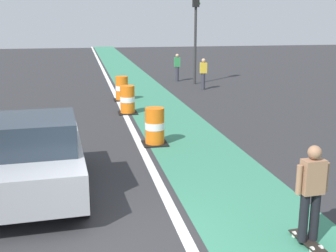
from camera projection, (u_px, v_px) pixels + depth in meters
name	position (u px, v px, depth m)	size (l,w,h in m)	color
ground_plane	(132.00, 241.00, 7.19)	(100.00, 100.00, 0.00)	#2D2D30
bike_lane_strip	(154.00, 102.00, 19.06)	(2.50, 80.00, 0.01)	#387F60
lane_divider_stripe	(120.00, 104.00, 18.78)	(0.20, 80.00, 0.01)	silver
skateboarder_on_lane	(311.00, 192.00, 6.86)	(0.57, 0.81, 1.69)	black
parked_sedan_nearest	(36.00, 157.00, 8.88)	(2.09, 4.19, 1.70)	#9EA0A5
traffic_barrel_front	(155.00, 127.00, 12.59)	(0.73, 0.73, 1.09)	orange
traffic_barrel_mid	(128.00, 100.00, 16.74)	(0.73, 0.73, 1.09)	orange
traffic_barrel_back	(122.00, 89.00, 19.44)	(0.73, 0.73, 1.09)	orange
traffic_light_corner	(196.00, 20.00, 23.60)	(0.41, 0.32, 5.10)	#2D2D2D
pedestrian_crossing	(177.00, 67.00, 25.32)	(0.34, 0.20, 1.61)	#33333D
pedestrian_waiting	(203.00, 73.00, 22.33)	(0.34, 0.20, 1.61)	#33333D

